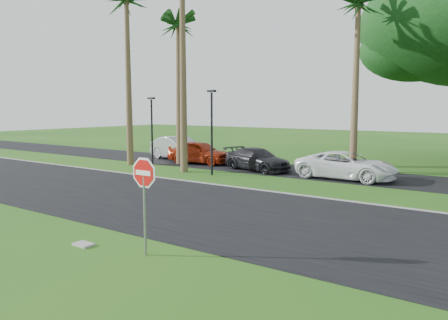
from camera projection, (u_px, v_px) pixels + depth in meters
ground at (203, 226)px, 13.73m from camera, size 120.00×120.00×0.00m
road at (238, 213)px, 15.35m from camera, size 120.00×8.00×0.02m
parking_strip at (343, 175)px, 23.88m from camera, size 120.00×5.00×0.02m
curb at (290, 194)px, 18.64m from camera, size 120.00×0.12×0.06m
stop_sign_near at (144, 186)px, 10.80m from camera, size 1.05×0.07×2.62m
palm_left_far at (126, 4)px, 27.25m from camera, size 5.00×5.00×11.50m
palm_left_mid at (178, 28)px, 27.62m from camera, size 5.00×5.00×10.00m
palm_center at (358, 8)px, 24.00m from camera, size 5.00×5.00×10.50m
streetlight_left at (152, 127)px, 27.72m from camera, size 0.45×0.25×4.34m
streetlight_right at (212, 127)px, 23.74m from camera, size 0.45×0.25×4.64m
car_silver at (179, 149)px, 30.73m from camera, size 5.27×2.89×1.65m
car_red at (200, 152)px, 28.80m from camera, size 4.54×2.10×1.51m
car_dark at (257, 160)px, 25.68m from camera, size 4.78×2.89×1.30m
car_minivan at (346, 166)px, 22.52m from camera, size 5.15×2.43×1.42m
utility_slab at (83, 244)px, 11.76m from camera, size 0.55×0.36×0.06m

